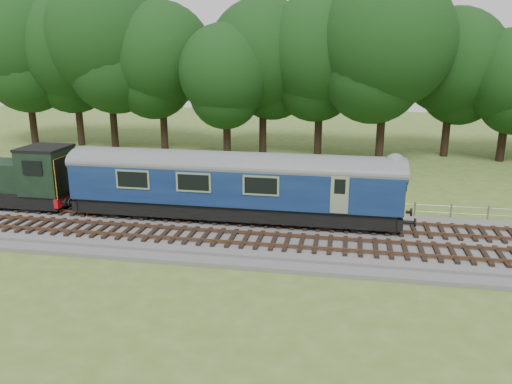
# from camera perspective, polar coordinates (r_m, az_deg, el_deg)

# --- Properties ---
(ground) EXTENTS (120.00, 120.00, 0.00)m
(ground) POSITION_cam_1_polar(r_m,az_deg,el_deg) (26.14, 5.55, -5.35)
(ground) COLOR #496525
(ground) RESTS_ON ground
(ballast) EXTENTS (70.00, 7.00, 0.35)m
(ballast) POSITION_cam_1_polar(r_m,az_deg,el_deg) (26.08, 5.56, -4.99)
(ballast) COLOR #4C4C4F
(ballast) RESTS_ON ground
(track_north) EXTENTS (67.20, 2.40, 0.21)m
(track_north) POSITION_cam_1_polar(r_m,az_deg,el_deg) (27.31, 5.84, -3.50)
(track_north) COLOR black
(track_north) RESTS_ON ballast
(track_south) EXTENTS (67.20, 2.40, 0.21)m
(track_south) POSITION_cam_1_polar(r_m,az_deg,el_deg) (24.50, 5.24, -5.77)
(track_south) COLOR black
(track_south) RESTS_ON ballast
(fence) EXTENTS (64.00, 0.12, 1.00)m
(fence) POSITION_cam_1_polar(r_m,az_deg,el_deg) (30.37, 6.32, -2.34)
(fence) COLOR #6B6054
(fence) RESTS_ON ground
(tree_line) EXTENTS (70.00, 8.00, 18.00)m
(tree_line) POSITION_cam_1_polar(r_m,az_deg,el_deg) (47.30, 7.96, 4.15)
(tree_line) COLOR black
(tree_line) RESTS_ON ground
(dmu_railcar) EXTENTS (18.05, 2.86, 3.88)m
(dmu_railcar) POSITION_cam_1_polar(r_m,az_deg,el_deg) (27.28, -2.64, 1.36)
(dmu_railcar) COLOR black
(dmu_railcar) RESTS_ON ground
(shunter_loco) EXTENTS (8.92, 2.60, 3.38)m
(shunter_loco) POSITION_cam_1_polar(r_m,az_deg,el_deg) (33.40, -26.59, 1.25)
(shunter_loco) COLOR black
(shunter_loco) RESTS_ON ground
(worker) EXTENTS (0.60, 0.40, 1.61)m
(worker) POSITION_cam_1_polar(r_m,az_deg,el_deg) (29.84, -19.10, -1.14)
(worker) COLOR #F54C0C
(worker) RESTS_ON ballast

